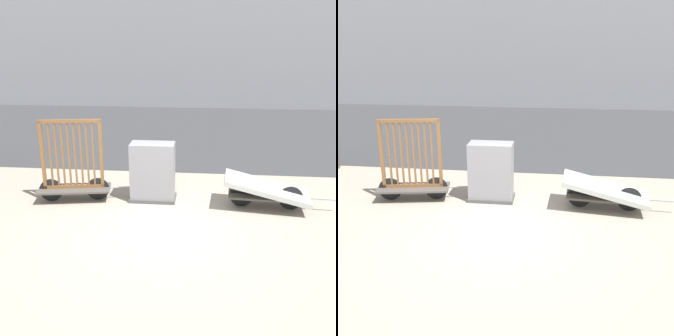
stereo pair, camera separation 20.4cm
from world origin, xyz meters
The scene contains 5 objects.
ground_plane centered at (0.00, 0.00, 0.00)m, with size 60.00×60.00×0.00m, color gray.
road_strip centered at (0.00, 8.66, 0.00)m, with size 56.00×10.62×0.01m.
bike_cart_with_bedframe centered at (-2.04, 1.25, 0.62)m, with size 2.26×0.87×1.79m.
bike_cart_with_mattress centered at (2.05, 1.25, 0.39)m, with size 2.37×1.01×0.68m.
utility_cabinet centered at (-0.35, 1.45, 0.60)m, with size 0.99×0.56×1.28m.
Camera 2 is at (0.98, -6.48, 3.33)m, focal length 42.00 mm.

